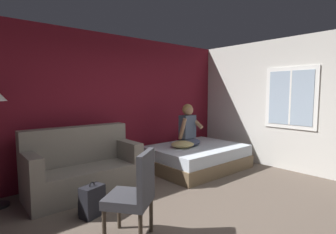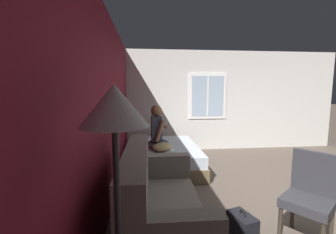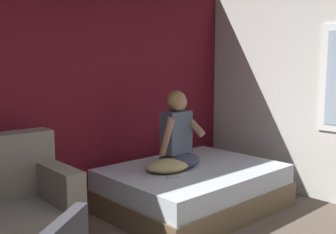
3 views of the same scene
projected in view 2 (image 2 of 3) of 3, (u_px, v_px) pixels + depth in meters
The scene contains 11 objects.
ground_plane at pixel (287, 201), 3.36m from camera, with size 40.00×40.00×0.00m, color brown.
wall_back_accent at pixel (102, 114), 2.92m from camera, with size 11.00×0.16×2.70m, color maroon.
wall_side_with_window at pixel (220, 101), 6.23m from camera, with size 0.19×6.55×2.70m.
bed at pixel (163, 157), 4.81m from camera, with size 1.96×1.48×0.48m.
couch at pixel (157, 208), 2.42m from camera, with size 1.72×0.86×1.04m.
side_chair at pixel (310, 194), 2.46m from camera, with size 0.64×0.64×0.98m.
person_seated at pixel (157, 130), 4.59m from camera, with size 0.54×0.46×0.88m.
backpack at pixel (241, 234), 2.30m from camera, with size 0.34×0.30×0.46m.
throw_pillow at pixel (162, 147), 4.41m from camera, with size 0.48×0.36×0.14m, color tan.
cell_phone at pixel (172, 151), 4.34m from camera, with size 0.07×0.14×0.01m, color #B7B7BC.
floor_lamp at pixel (115, 136), 1.17m from camera, with size 0.36×0.36×1.70m.
Camera 2 is at (-2.98, 2.10, 1.67)m, focal length 24.00 mm.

